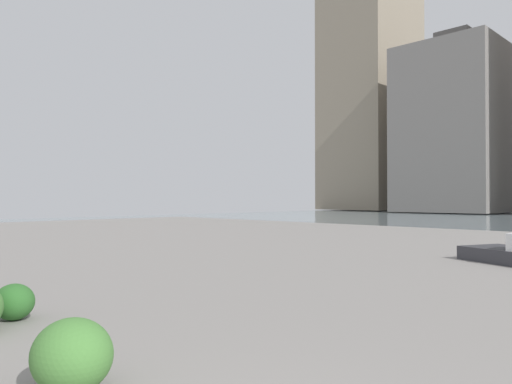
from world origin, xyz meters
The scene contains 4 objects.
building_annex centered at (24.57, -63.51, 10.94)m, with size 12.42×16.00×23.95m.
building_highrise centered at (40.41, -67.20, 18.48)m, with size 11.50×14.71×39.04m.
shrub_low centered at (5.76, -1.31, 0.26)m, with size 0.60×0.54×0.51m.
shrub_wide centered at (2.69, -0.81, 0.33)m, with size 0.77×0.70×0.66m.
Camera 1 is at (-1.48, 1.04, 1.72)m, focal length 33.47 mm.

